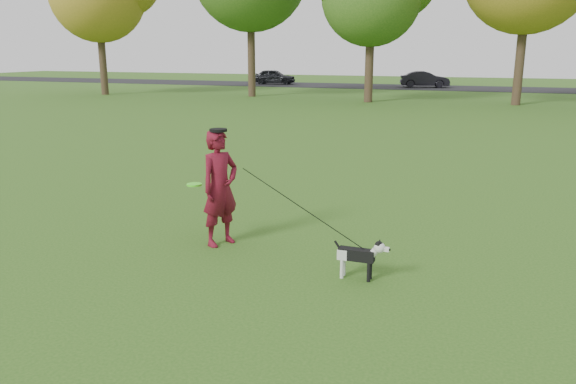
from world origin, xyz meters
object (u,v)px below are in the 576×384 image
at_px(man, 220,188).
at_px(dog, 361,254).
at_px(car_left, 274,77).
at_px(car_mid, 425,79).

distance_m(man, dog, 2.47).
xyz_separation_m(dog, car_left, (-17.08, 40.19, 0.32)).
distance_m(dog, car_left, 43.67).
distance_m(dog, car_mid, 40.39).
height_order(car_left, car_mid, car_left).
height_order(man, car_mid, man).
xyz_separation_m(man, car_mid, (-1.70, 39.57, -0.23)).
relative_size(dog, car_mid, 0.19).
bearing_deg(man, car_mid, 27.10).
bearing_deg(dog, car_mid, 95.72).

